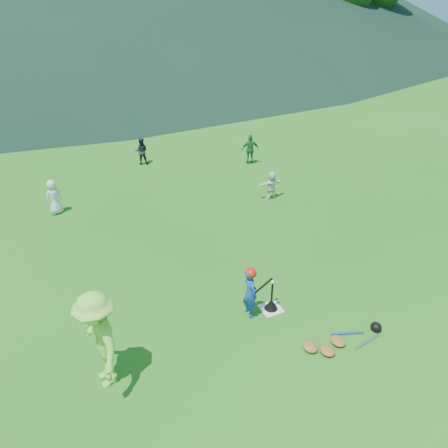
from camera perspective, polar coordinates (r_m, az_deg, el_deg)
name	(u,v)px	position (r m, az deg, el deg)	size (l,w,h in m)	color
ground	(271,309)	(9.91, 6.15, -10.98)	(120.00, 120.00, 0.00)	#205B14
home_plate	(271,309)	(9.90, 6.15, -10.94)	(0.45, 0.45, 0.02)	silver
baseball	(273,282)	(9.45, 6.38, -7.55)	(0.08, 0.08, 0.08)	white
batter_child	(250,292)	(9.37, 3.43, -8.91)	(0.43, 0.28, 1.17)	#16409A
adult_coach	(99,341)	(8.02, -16.01, -14.42)	(1.25, 0.72, 1.94)	#86D53E
fielder_a	(54,197)	(14.46, -21.34, 3.31)	(0.54, 0.35, 1.11)	silver
fielder_b	(142,151)	(17.73, -10.72, 9.34)	(0.51, 0.40, 1.06)	black
fielder_c	(250,149)	(17.47, 3.46, 9.70)	(0.69, 0.29, 1.18)	#1E6432
fielder_d	(271,185)	(14.56, 6.19, 5.07)	(0.89, 0.28, 0.96)	silver
batting_tee	(271,304)	(9.82, 6.19, -10.41)	(0.30, 0.30, 0.68)	black
batter_gear	(252,274)	(9.10, 3.66, -6.52)	(0.71, 0.32, 0.53)	red
equipment_pile	(339,341)	(9.30, 14.73, -14.60)	(1.80, 0.57, 0.19)	olive
outfield_fence	(78,72)	(35.12, -18.58, 18.32)	(70.07, 0.08, 1.33)	gray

